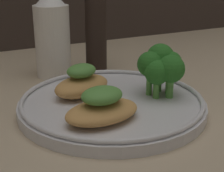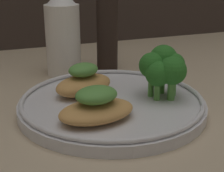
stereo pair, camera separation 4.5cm
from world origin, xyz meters
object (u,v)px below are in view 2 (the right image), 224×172
(broccoli_bunch, at_px, (164,67))
(pepper_grinder, at_px, (107,22))
(sauce_bottle, at_px, (63,34))
(plate, at_px, (112,103))

(broccoli_bunch, bearing_deg, pepper_grinder, 92.64)
(sauce_bottle, bearing_deg, plate, -83.30)
(plate, height_order, sauce_bottle, sauce_bottle)
(plate, distance_m, broccoli_bunch, 0.08)
(broccoli_bunch, height_order, pepper_grinder, pepper_grinder)
(pepper_grinder, bearing_deg, sauce_bottle, 180.00)
(plate, bearing_deg, sauce_bottle, 96.70)
(broccoli_bunch, height_order, sauce_bottle, sauce_bottle)
(broccoli_bunch, bearing_deg, plate, 168.83)
(plate, distance_m, sauce_bottle, 0.19)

